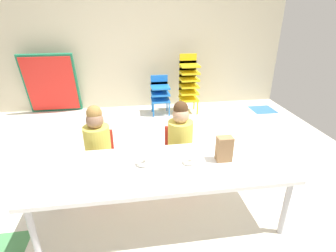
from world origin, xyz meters
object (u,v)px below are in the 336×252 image
donut_powdered_loose (143,162)px  seated_child_middle_seat (180,135)px  kid_chair_yellow_stack (189,81)px  folded_activity_table (51,84)px  seated_child_near_camera (97,141)px  donut_powdered_on_plate (189,161)px  paper_plate_near_edge (189,163)px  paper_plate_center_table (126,177)px  paper_bag_brown (224,149)px  craft_table (162,171)px  kid_chair_blue_stack (160,92)px

donut_powdered_loose → seated_child_middle_seat: bearing=51.7°
kid_chair_yellow_stack → folded_activity_table: folded_activity_table is taller
seated_child_near_camera → seated_child_middle_seat: same height
kid_chair_yellow_stack → donut_powdered_on_plate: size_ratio=9.38×
kid_chair_yellow_stack → seated_child_near_camera: bearing=-124.1°
seated_child_middle_seat → kid_chair_yellow_stack: (0.55, 2.06, 0.02)m
paper_plate_near_edge → paper_plate_center_table: same height
kid_chair_yellow_stack → folded_activity_table: 2.43m
paper_bag_brown → paper_plate_near_edge: size_ratio=1.22×
folded_activity_table → donut_powdered_loose: 3.23m
seated_child_middle_seat → seated_child_near_camera: bearing=180.0°
craft_table → folded_activity_table: (-1.60, 2.95, 0.01)m
kid_chair_yellow_stack → folded_activity_table: size_ratio=0.96×
donut_powdered_loose → seated_child_near_camera: bearing=128.5°
paper_bag_brown → donut_powdered_on_plate: (-0.31, -0.01, -0.09)m
paper_bag_brown → seated_child_near_camera: bearing=152.9°
donut_powdered_loose → paper_plate_center_table: bearing=-131.5°
seated_child_near_camera → donut_powdered_on_plate: (0.81, -0.58, 0.04)m
folded_activity_table → paper_bag_brown: (2.13, -2.92, 0.14)m
seated_child_middle_seat → kid_chair_blue_stack: size_ratio=1.35×
kid_chair_blue_stack → donut_powdered_on_plate: bearing=-91.6°
seated_child_near_camera → folded_activity_table: folded_activity_table is taller
paper_plate_center_table → donut_powdered_on_plate: 0.54m
kid_chair_blue_stack → paper_bag_brown: 2.66m
paper_plate_near_edge → donut_powdered_loose: (-0.38, 0.05, 0.01)m
donut_powdered_loose → paper_bag_brown: bearing=-2.9°
folded_activity_table → donut_powdered_loose: folded_activity_table is taller
donut_powdered_on_plate → donut_powdered_loose: donut_powdered_on_plate is taller
craft_table → kid_chair_yellow_stack: 2.78m
paper_bag_brown → paper_plate_center_table: (-0.83, -0.13, -0.11)m
seated_child_near_camera → paper_plate_near_edge: size_ratio=5.10×
craft_table → paper_plate_center_table: size_ratio=11.75×
kid_chair_yellow_stack → folded_activity_table: bearing=173.1°
paper_plate_near_edge → paper_plate_center_table: 0.54m
paper_bag_brown → paper_plate_center_table: paper_bag_brown is taller
seated_child_middle_seat → donut_powdered_on_plate: seated_child_middle_seat is taller
folded_activity_table → paper_plate_center_table: bearing=-67.0°
kid_chair_yellow_stack → donut_powdered_loose: kid_chair_yellow_stack is taller
craft_table → paper_plate_near_edge: size_ratio=11.75×
kid_chair_blue_stack → paper_plate_center_table: 2.83m
kid_chair_yellow_stack → paper_plate_center_table: size_ratio=5.78×
kid_chair_yellow_stack → paper_plate_near_edge: size_ratio=5.78×
folded_activity_table → donut_powdered_loose: bearing=-63.5°
paper_plate_near_edge → paper_plate_center_table: bearing=-168.0°
folded_activity_table → donut_powdered_on_plate: size_ratio=9.80×
folded_activity_table → paper_bag_brown: bearing=-54.0°
seated_child_near_camera → kid_chair_blue_stack: (0.88, 2.06, -0.16)m
donut_powdered_on_plate → paper_plate_near_edge: bearing=0.0°
seated_child_middle_seat → paper_plate_center_table: bearing=-129.1°
seated_child_middle_seat → kid_chair_yellow_stack: size_ratio=0.88×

